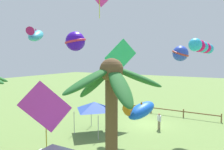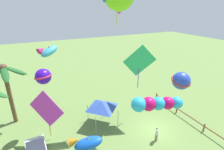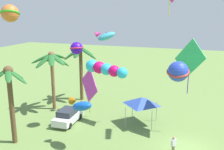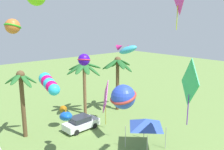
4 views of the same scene
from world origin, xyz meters
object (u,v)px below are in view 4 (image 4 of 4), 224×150
at_px(parked_car_1, 81,123).
at_px(kite_fish_4, 65,115).
at_px(palm_tree_2, 118,69).
at_px(palm_tree_1, 22,89).
at_px(kite_tube_7, 49,83).
at_px(kite_fish_8, 127,49).
at_px(kite_diamond_1, 106,97).
at_px(palm_tree_0, 84,72).
at_px(kite_diamond_0, 190,84).
at_px(kite_ball_10, 123,97).
at_px(kite_ball_3, 13,26).
at_px(festival_tent, 146,123).
at_px(kite_ball_6, 84,60).

xyz_separation_m(parked_car_1, kite_fish_4, (-3.78, -3.40, 2.93)).
distance_m(palm_tree_2, parked_car_1, 8.70).
distance_m(palm_tree_1, kite_tube_7, 9.55).
relative_size(kite_fish_4, kite_fish_8, 1.08).
xyz_separation_m(palm_tree_1, palm_tree_2, (12.21, -0.55, 0.54)).
distance_m(kite_diamond_1, kite_fish_4, 6.35).
distance_m(palm_tree_1, kite_fish_4, 6.09).
bearing_deg(palm_tree_1, kite_tube_7, -99.82).
bearing_deg(palm_tree_1, palm_tree_2, -2.56).
relative_size(palm_tree_0, kite_tube_7, 2.27).
relative_size(kite_diamond_0, kite_ball_10, 3.16).
height_order(palm_tree_1, kite_ball_3, kite_ball_3).
distance_m(parked_car_1, kite_fish_4, 5.87).
relative_size(festival_tent, kite_fish_8, 1.19).
relative_size(kite_diamond_1, kite_ball_3, 2.64).
bearing_deg(festival_tent, parked_car_1, 107.47).
height_order(palm_tree_0, kite_tube_7, kite_tube_7).
distance_m(palm_tree_1, kite_ball_3, 6.25).
distance_m(kite_diamond_0, kite_ball_10, 6.28).
bearing_deg(palm_tree_1, kite_diamond_1, -27.34).
relative_size(kite_diamond_1, kite_tube_7, 1.65).
relative_size(palm_tree_2, kite_diamond_1, 1.43).
height_order(palm_tree_2, festival_tent, palm_tree_2).
relative_size(palm_tree_2, festival_tent, 2.48).
distance_m(parked_car_1, kite_ball_3, 11.91).
bearing_deg(kite_ball_6, festival_tent, -64.93).
relative_size(palm_tree_1, kite_diamond_1, 1.38).
height_order(kite_ball_6, kite_tube_7, kite_ball_6).
bearing_deg(palm_tree_0, festival_tent, -93.75).
xyz_separation_m(kite_ball_3, kite_ball_10, (1.54, -12.00, -3.75)).
xyz_separation_m(palm_tree_0, kite_fish_8, (1.39, -5.92, 3.12)).
xyz_separation_m(palm_tree_1, kite_diamond_1, (7.42, -3.84, -1.47)).
distance_m(kite_ball_3, kite_fish_4, 8.80).
distance_m(palm_tree_0, kite_tube_7, 14.12).
bearing_deg(kite_ball_3, palm_tree_2, 3.86).
bearing_deg(kite_fish_8, kite_ball_6, 167.53).
distance_m(palm_tree_0, parked_car_1, 6.52).
bearing_deg(kite_ball_6, palm_tree_1, 141.01).
bearing_deg(kite_diamond_1, palm_tree_0, 82.07).
height_order(kite_fish_4, kite_tube_7, kite_tube_7).
height_order(palm_tree_0, palm_tree_2, palm_tree_2).
bearing_deg(palm_tree_0, palm_tree_1, -172.82).
distance_m(palm_tree_2, festival_tent, 10.63).
height_order(palm_tree_2, kite_tube_7, kite_tube_7).
relative_size(kite_fish_8, kite_ball_10, 1.50).
bearing_deg(kite_ball_6, kite_diamond_1, 0.21).
relative_size(festival_tent, kite_diamond_1, 0.58).
height_order(kite_diamond_0, kite_ball_10, kite_diamond_0).
xyz_separation_m(parked_car_1, kite_ball_6, (-0.41, -1.46, 7.08)).
bearing_deg(kite_diamond_1, kite_ball_6, -179.79).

